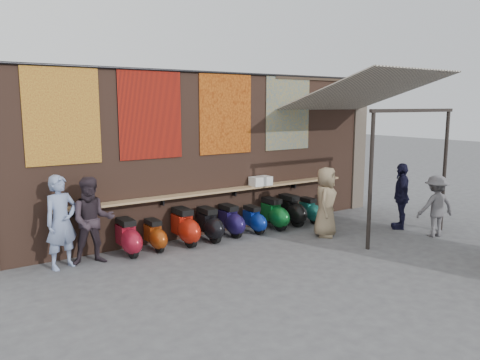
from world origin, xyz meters
The scene contains 29 objects.
ground centered at (0.00, 0.00, 0.00)m, with size 70.00×70.00×0.00m, color #474749.
brick_wall centered at (0.00, 2.70, 2.00)m, with size 10.00×0.40×4.00m, color brown.
pier_right centered at (5.20, 2.70, 2.00)m, with size 0.50×0.50×4.00m, color #4C4238.
eating_counter centered at (0.00, 2.33, 1.10)m, with size 8.00×0.32×0.05m, color #9E7A51.
shelf_box centered at (1.26, 2.30, 1.24)m, with size 0.56×0.32×0.23m, color white.
tapestry_redgold centered at (-3.60, 2.48, 3.00)m, with size 1.50×0.02×2.00m, color maroon.
tapestry_sun centered at (-1.70, 2.48, 3.00)m, with size 1.50×0.02×2.00m, color red.
tapestry_orange centered at (0.30, 2.48, 3.00)m, with size 1.50×0.02×2.00m, color #B95917.
tapestry_multi centered at (2.30, 2.48, 3.00)m, with size 1.50×0.02×2.00m, color #245485.
hang_rail centered at (0.00, 2.47, 3.98)m, with size 0.06×0.06×9.50m, color black.
scooter_stool_0 centered at (-2.51, 2.03, 0.39)m, with size 0.37×0.83×0.79m, color maroon, non-canonical shape.
scooter_stool_1 centered at (-1.89, 2.03, 0.34)m, with size 0.32×0.72×0.68m, color #90360D, non-canonical shape.
scooter_stool_2 centered at (-1.15, 2.02, 0.42)m, with size 0.40×0.89×0.85m, color #B01D0D, non-canonical shape.
scooter_stool_3 centered at (-0.51, 1.98, 0.40)m, with size 0.37×0.83×0.79m, color black, non-canonical shape.
scooter_stool_4 centered at (0.14, 2.05, 0.38)m, with size 0.36×0.81×0.77m, color #1B1347, non-canonical shape.
scooter_stool_5 centered at (0.78, 1.96, 0.34)m, with size 0.32×0.71×0.68m, color navy, non-canonical shape.
scooter_stool_6 centered at (1.43, 1.96, 0.40)m, with size 0.38×0.85×0.80m, color #0C5620, non-canonical shape.
scooter_stool_7 centered at (2.06, 2.02, 0.41)m, with size 0.39×0.86×0.81m, color black, non-canonical shape.
scooter_stool_8 centered at (2.68, 1.96, 0.34)m, with size 0.32×0.71×0.68m, color #19645B, non-canonical shape.
diner_left centered at (-3.86, 2.00, 0.93)m, with size 0.68×0.45×1.87m, color #7C8CB5.
diner_right centered at (-3.27, 1.92, 0.90)m, with size 0.87×0.68×1.79m, color #2E242C.
shopper_navy centered at (4.22, 0.15, 0.86)m, with size 1.01×0.42×1.73m, color black.
shopper_grey centered at (4.28, -0.82, 0.76)m, with size 0.98×0.56×1.52m, color #5D5B60.
shopper_tan centered at (2.07, 0.73, 0.86)m, with size 0.84×0.55×1.72m, color #8B7758.
awning_canvas centered at (3.50, 0.90, 3.55)m, with size 3.20×3.40×0.03m, color beige.
awning_ledger centered at (3.50, 2.49, 3.95)m, with size 3.30×0.08×0.12m, color #33261C.
awning_header centered at (3.50, -0.60, 3.08)m, with size 3.00×0.08×0.08m, color black.
awning_post_left centered at (2.10, -0.60, 1.55)m, with size 0.09×0.09×3.10m, color black.
awning_post_right centered at (4.90, -0.60, 1.55)m, with size 0.09×0.09×3.10m, color black.
Camera 1 is at (-6.00, -7.35, 3.20)m, focal length 35.00 mm.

